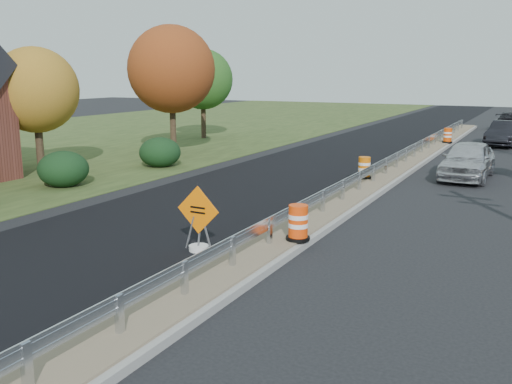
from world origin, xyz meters
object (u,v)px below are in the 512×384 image
at_px(barrel_median_mid, 364,168).
at_px(car_dark_mid, 506,133).
at_px(caution_sign, 199,235).
at_px(barrel_median_far, 448,136).
at_px(car_dark_far, 512,121).
at_px(car_silver, 468,160).
at_px(barrel_median_near, 298,223).

relative_size(barrel_median_mid, car_dark_mid, 0.19).
distance_m(caution_sign, barrel_median_far, 26.27).
distance_m(barrel_median_far, car_dark_far, 14.03).
bearing_deg(barrel_median_far, car_silver, -76.97).
bearing_deg(barrel_median_near, barrel_median_mid, 96.39).
xyz_separation_m(car_silver, car_dark_far, (0.29, 25.32, -0.10)).
height_order(barrel_median_mid, car_dark_mid, car_dark_mid).
height_order(barrel_median_far, car_dark_far, car_dark_far).
relative_size(car_silver, car_dark_mid, 1.02).
bearing_deg(car_dark_far, barrel_median_mid, 86.28).
height_order(barrel_median_far, car_dark_mid, car_dark_mid).
xyz_separation_m(barrel_median_mid, car_dark_mid, (4.41, 16.93, 0.13)).
relative_size(barrel_median_near, barrel_median_far, 1.02).
distance_m(barrel_median_mid, barrel_median_far, 14.92).
distance_m(barrel_median_near, barrel_median_far, 24.70).
bearing_deg(car_silver, car_dark_far, 90.87).
relative_size(caution_sign, barrel_median_far, 1.88).
bearing_deg(car_silver, barrel_median_mid, -137.61).
relative_size(barrel_median_near, barrel_median_mid, 1.05).
distance_m(barrel_median_near, car_silver, 13.37).
bearing_deg(car_silver, barrel_median_near, -100.06).
bearing_deg(car_dark_far, barrel_median_far, 82.15).
bearing_deg(barrel_median_far, car_dark_far, 77.77).
xyz_separation_m(barrel_median_mid, barrel_median_far, (1.10, 14.88, 0.01)).
xyz_separation_m(barrel_median_mid, car_silver, (3.79, 3.28, 0.17)).
bearing_deg(barrel_median_far, barrel_median_near, -90.00).
bearing_deg(car_dark_mid, barrel_median_mid, -97.07).
relative_size(barrel_median_mid, car_dark_far, 0.18).
height_order(barrel_median_mid, car_dark_far, car_dark_far).
bearing_deg(car_dark_far, car_silver, 93.74).
bearing_deg(barrel_median_mid, car_dark_far, 81.89).
relative_size(caution_sign, car_silver, 0.36).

